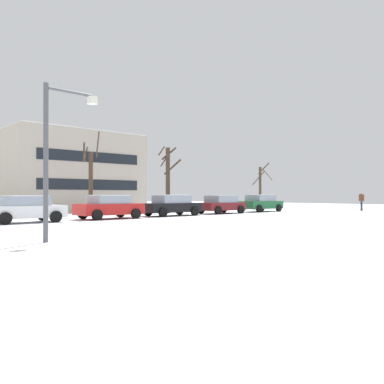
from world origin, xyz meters
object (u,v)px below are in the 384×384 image
at_px(street_lamp, 57,144).
at_px(parked_car_green, 261,203).
at_px(parked_car_white, 25,209).
at_px(parked_car_red, 110,207).
at_px(parked_car_black, 172,205).
at_px(parked_car_maroon, 221,204).
at_px(pedestrian_crossing, 362,200).

distance_m(street_lamp, parked_car_green, 25.11).
height_order(parked_car_white, parked_car_green, parked_car_green).
distance_m(street_lamp, parked_car_white, 10.09).
distance_m(parked_car_white, parked_car_red, 5.16).
bearing_deg(parked_car_black, street_lamp, -143.19).
bearing_deg(parked_car_maroon, street_lamp, -151.90).
distance_m(parked_car_black, parked_car_green, 10.31).
distance_m(parked_car_white, parked_car_green, 20.62).
bearing_deg(parked_car_green, pedestrian_crossing, -28.78).
distance_m(parked_car_white, parked_car_maroon, 15.47).
distance_m(parked_car_white, parked_car_black, 10.31).
relative_size(parked_car_black, parked_car_green, 1.05).
bearing_deg(parked_car_green, parked_car_black, -179.77).
bearing_deg(parked_car_red, parked_car_white, 179.46).
relative_size(parked_car_white, pedestrian_crossing, 2.30).
bearing_deg(parked_car_red, pedestrian_crossing, -11.11).
bearing_deg(parked_car_black, parked_car_white, -179.61).
height_order(parked_car_red, parked_car_green, parked_car_green).
bearing_deg(pedestrian_crossing, street_lamp, -171.82).
distance_m(parked_car_red, parked_car_black, 5.16).
relative_size(street_lamp, pedestrian_crossing, 2.90).
bearing_deg(parked_car_maroon, parked_car_red, -179.24).
bearing_deg(parked_car_green, parked_car_white, -179.69).
bearing_deg(parked_car_red, parked_car_green, 0.60).
relative_size(parked_car_white, parked_car_black, 0.90).
distance_m(parked_car_red, parked_car_maroon, 10.31).
bearing_deg(parked_car_white, parked_car_maroon, 0.32).
height_order(street_lamp, parked_car_white, street_lamp).
xyz_separation_m(parked_car_red, parked_car_green, (15.47, 0.16, 0.01)).
distance_m(parked_car_black, pedestrian_crossing, 20.00).
distance_m(street_lamp, parked_car_red, 12.36).
bearing_deg(parked_car_white, parked_car_black, 0.39).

